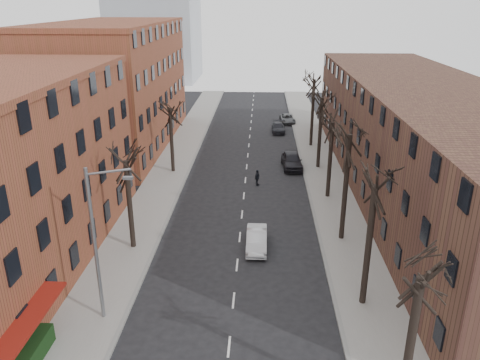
# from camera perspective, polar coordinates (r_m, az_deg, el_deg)

# --- Properties ---
(sidewalk_left) EXTENTS (4.00, 90.00, 0.15)m
(sidewalk_left) POSITION_cam_1_polar(r_m,az_deg,el_deg) (50.21, -8.38, 1.45)
(sidewalk_left) COLOR gray
(sidewalk_left) RESTS_ON ground
(sidewalk_right) EXTENTS (4.00, 90.00, 0.15)m
(sidewalk_right) POSITION_cam_1_polar(r_m,az_deg,el_deg) (49.74, 10.04, 1.15)
(sidewalk_right) COLOR gray
(sidewalk_right) RESTS_ON ground
(building_left_far) EXTENTS (12.00, 28.00, 14.00)m
(building_left_far) POSITION_cam_1_polar(r_m,az_deg,el_deg) (58.90, -14.92, 10.86)
(building_left_far) COLOR brown
(building_left_far) RESTS_ON ground
(building_right) EXTENTS (12.00, 50.00, 10.00)m
(building_right) POSITION_cam_1_polar(r_m,az_deg,el_deg) (45.43, 21.27, 4.63)
(building_right) COLOR #4F3325
(building_right) RESTS_ON ground
(tree_right_b) EXTENTS (5.20, 5.20, 10.80)m
(tree_right_b) POSITION_cam_1_polar(r_m,az_deg,el_deg) (29.42, 14.65, -14.41)
(tree_right_b) COLOR black
(tree_right_b) RESTS_ON ground
(tree_right_c) EXTENTS (5.20, 5.20, 11.60)m
(tree_right_c) POSITION_cam_1_polar(r_m,az_deg,el_deg) (36.11, 12.20, -7.07)
(tree_right_c) COLOR black
(tree_right_c) RESTS_ON ground
(tree_right_d) EXTENTS (5.20, 5.20, 10.00)m
(tree_right_d) POSITION_cam_1_polar(r_m,az_deg,el_deg) (43.25, 10.59, -2.09)
(tree_right_d) COLOR black
(tree_right_d) RESTS_ON ground
(tree_right_e) EXTENTS (5.20, 5.20, 10.80)m
(tree_right_e) POSITION_cam_1_polar(r_m,az_deg,el_deg) (50.65, 9.45, 1.47)
(tree_right_e) COLOR black
(tree_right_e) RESTS_ON ground
(tree_right_f) EXTENTS (5.20, 5.20, 11.60)m
(tree_right_f) POSITION_cam_1_polar(r_m,az_deg,el_deg) (58.20, 8.60, 4.11)
(tree_right_f) COLOR black
(tree_right_f) RESTS_ON ground
(tree_left_a) EXTENTS (5.20, 5.20, 9.50)m
(tree_left_a) POSITION_cam_1_polar(r_m,az_deg,el_deg) (35.03, -12.83, -8.06)
(tree_left_a) COLOR black
(tree_left_a) RESTS_ON ground
(tree_left_b) EXTENTS (5.20, 5.20, 9.50)m
(tree_left_b) POSITION_cam_1_polar(r_m,az_deg,el_deg) (49.24, -8.13, 0.97)
(tree_left_b) COLOR black
(tree_left_b) RESTS_ON ground
(streetlight) EXTENTS (2.45, 0.22, 9.03)m
(streetlight) POSITION_cam_1_polar(r_m,az_deg,el_deg) (25.84, -16.99, -6.93)
(streetlight) COLOR slate
(streetlight) RESTS_ON ground
(silver_sedan) EXTENTS (1.45, 4.14, 1.36)m
(silver_sedan) POSITION_cam_1_polar(r_m,az_deg,el_deg) (33.87, 2.04, -7.25)
(silver_sedan) COLOR silver
(silver_sedan) RESTS_ON ground
(parked_car_near) EXTENTS (2.31, 5.07, 1.69)m
(parked_car_near) POSITION_cam_1_polar(r_m,az_deg,el_deg) (50.05, 6.34, 2.41)
(parked_car_near) COLOR black
(parked_car_near) RESTS_ON ground
(parked_car_mid) EXTENTS (1.79, 4.25, 1.22)m
(parked_car_mid) POSITION_cam_1_polar(r_m,az_deg,el_deg) (63.91, 4.68, 6.38)
(parked_car_mid) COLOR black
(parked_car_mid) RESTS_ON ground
(parked_car_far) EXTENTS (2.34, 4.43, 1.19)m
(parked_car_far) POSITION_cam_1_polar(r_m,az_deg,el_deg) (69.14, 5.80, 7.45)
(parked_car_far) COLOR #515558
(parked_car_far) RESTS_ON ground
(pedestrian_crossing) EXTENTS (0.73, 1.00, 1.57)m
(pedestrian_crossing) POSITION_cam_1_polar(r_m,az_deg,el_deg) (45.02, 2.11, 0.29)
(pedestrian_crossing) COLOR black
(pedestrian_crossing) RESTS_ON ground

